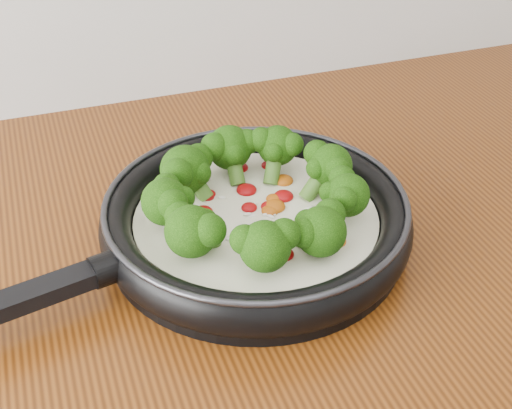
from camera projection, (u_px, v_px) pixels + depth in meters
name	position (u px, v px, depth m)	size (l,w,h in m)	color
skillet	(253.00, 215.00, 0.76)	(0.56, 0.41, 0.09)	black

